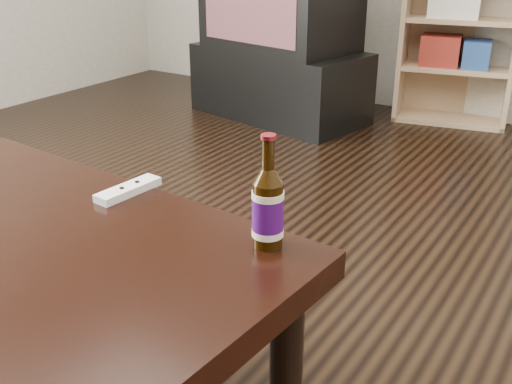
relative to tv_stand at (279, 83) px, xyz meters
The scene contains 6 objects.
floor 2.49m from the tv_stand, 71.56° to the right, with size 5.00×6.00×0.01m, color black.
tv_stand is the anchor object (origin of this frame).
bookshelf 1.19m from the tv_stand, 28.92° to the left, with size 0.73×0.44×1.27m.
coffee_table 2.74m from the tv_stand, 72.54° to the right, with size 1.37×0.86×0.50m.
beer_bottle 2.72m from the tv_stand, 59.96° to the right, with size 0.08×0.08×0.25m.
remote 2.48m from the tv_stand, 68.66° to the right, with size 0.07×0.19×0.02m.
Camera 1 is at (1.17, -0.97, 1.12)m, focal length 42.00 mm.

